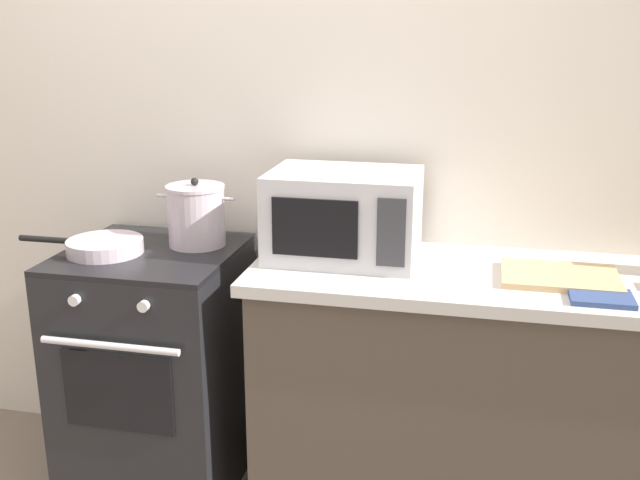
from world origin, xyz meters
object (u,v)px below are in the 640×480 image
(frying_pan, at_px, (103,246))
(oven_mitt, at_px, (601,298))
(microwave, at_px, (344,215))
(cutting_board, at_px, (560,277))
(stock_pot, at_px, (196,215))
(stove, at_px, (157,369))

(frying_pan, relative_size, oven_mitt, 2.58)
(microwave, relative_size, cutting_board, 1.39)
(cutting_board, bearing_deg, frying_pan, -177.76)
(stock_pot, relative_size, cutting_board, 0.82)
(cutting_board, distance_m, oven_mitt, 0.19)
(frying_pan, xyz_separation_m, cutting_board, (1.54, 0.06, -0.02))
(stove, distance_m, oven_mitt, 1.58)
(stock_pot, xyz_separation_m, cutting_board, (1.26, -0.11, -0.10))
(oven_mitt, bearing_deg, stock_pot, 168.90)
(stove, height_order, stock_pot, stock_pot)
(stove, height_order, oven_mitt, oven_mitt)
(stove, relative_size, frying_pan, 1.98)
(microwave, distance_m, cutting_board, 0.73)
(frying_pan, relative_size, microwave, 0.93)
(frying_pan, distance_m, microwave, 0.85)
(stove, bearing_deg, cutting_board, 0.05)
(frying_pan, bearing_deg, cutting_board, 2.24)
(stove, distance_m, frying_pan, 0.51)
(microwave, height_order, cutting_board, microwave)
(oven_mitt, bearing_deg, stove, 173.95)
(stove, bearing_deg, stock_pot, 37.53)
(stove, relative_size, cutting_board, 2.56)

